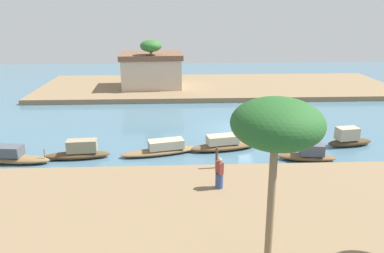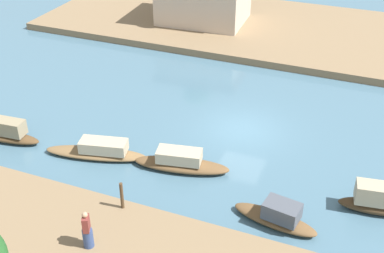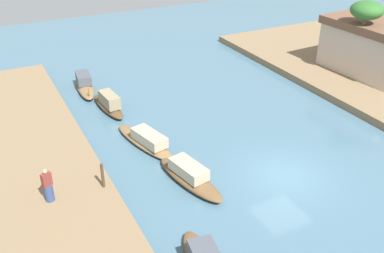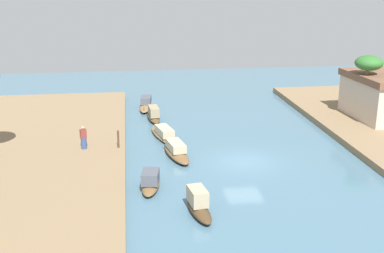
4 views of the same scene
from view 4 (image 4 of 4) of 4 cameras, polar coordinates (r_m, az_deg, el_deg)
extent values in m
plane|color=#476B7F|center=(33.62, 6.12, -4.10)|extent=(69.88, 69.88, 0.00)
cube|color=#846B4C|center=(33.40, -19.31, -4.69)|extent=(40.47, 13.35, 0.50)
ellipsoid|color=brown|center=(38.37, -3.41, -1.03)|extent=(5.23, 2.26, 0.39)
cube|color=tan|center=(37.83, -3.22, -0.53)|extent=(2.44, 1.44, 0.57)
ellipsoid|color=brown|center=(34.33, -1.84, -3.13)|extent=(4.72, 2.04, 0.48)
cube|color=tan|center=(34.25, -1.90, -2.25)|extent=(2.24, 1.33, 0.57)
ellipsoid|color=brown|center=(46.88, -5.40, 2.33)|extent=(4.51, 1.61, 0.47)
cube|color=#4C515B|center=(47.15, -5.38, 3.11)|extent=(1.90, 1.14, 0.63)
cylinder|color=brown|center=(44.89, -5.61, 2.27)|extent=(0.07, 0.07, 0.55)
ellipsoid|color=#47331E|center=(26.26, 0.84, -9.70)|extent=(3.37, 1.39, 0.51)
cube|color=tan|center=(26.22, 0.65, -8.09)|extent=(1.57, 1.06, 0.85)
ellipsoid|color=brown|center=(29.56, -4.79, -6.67)|extent=(3.73, 1.57, 0.43)
cube|color=#4C515B|center=(29.11, -4.87, -5.85)|extent=(1.57, 1.17, 0.70)
ellipsoid|color=brown|center=(43.33, -4.52, 1.12)|extent=(4.19, 1.30, 0.45)
cube|color=gray|center=(42.84, -4.48, 1.79)|extent=(1.92, 0.93, 0.79)
cylinder|color=#33477A|center=(35.13, -12.47, -1.91)|extent=(0.52, 0.52, 0.80)
cube|color=brown|center=(34.91, -12.55, -0.80)|extent=(0.39, 0.48, 0.63)
sphere|color=tan|center=(34.79, -12.59, -0.14)|extent=(0.22, 0.22, 0.22)
cylinder|color=#4C3823|center=(34.80, -8.58, -1.48)|extent=(0.14, 0.14, 1.26)
cylinder|color=#7F6647|center=(43.71, 19.56, 3.60)|extent=(0.29, 0.49, 4.31)
ellipsoid|color=#2D6628|center=(43.22, 19.90, 6.97)|extent=(2.28, 2.28, 1.26)
cube|color=#C6B29E|center=(44.77, 21.48, 2.99)|extent=(6.72, 5.40, 3.22)
camera|label=1|loc=(40.64, -37.55, 9.72)|focal=34.35mm
camera|label=2|loc=(28.52, -40.50, 17.59)|focal=46.98mm
camera|label=3|loc=(17.29, -24.59, 17.62)|focal=40.84mm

